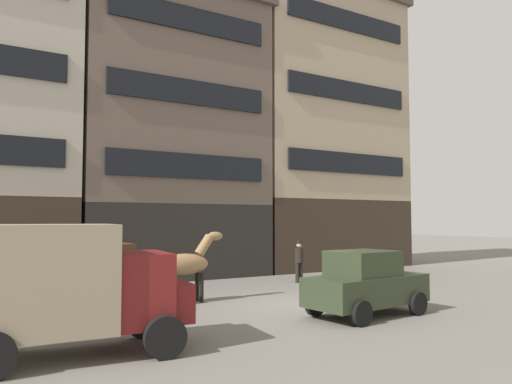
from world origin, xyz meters
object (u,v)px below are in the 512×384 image
object	(u,v)px
pedestrian_officer	(299,260)
delivery_truck_near	(71,285)
cargo_wagon	(94,272)
sedan_dark	(366,283)
draft_horse	(187,264)

from	to	relation	value
pedestrian_officer	delivery_truck_near	bearing A→B (deg)	-147.29
cargo_wagon	sedan_dark	world-z (taller)	cargo_wagon
delivery_truck_near	sedan_dark	xyz separation A→B (m)	(7.94, 0.01, -0.51)
draft_horse	sedan_dark	bearing A→B (deg)	-52.91
delivery_truck_near	pedestrian_officer	world-z (taller)	delivery_truck_near
draft_horse	sedan_dark	world-z (taller)	draft_horse
draft_horse	sedan_dark	size ratio (longest dim) A/B	0.61
cargo_wagon	delivery_truck_near	bearing A→B (deg)	-107.95
cargo_wagon	delivery_truck_near	distance (m)	4.87
draft_horse	pedestrian_officer	xyz separation A→B (m)	(6.13, 2.17, -0.29)
cargo_wagon	draft_horse	size ratio (longest dim) A/B	1.25
sedan_dark	pedestrian_officer	xyz separation A→B (m)	(2.64, 6.79, 0.07)
draft_horse	pedestrian_officer	world-z (taller)	draft_horse
cargo_wagon	pedestrian_officer	distance (m)	9.34
cargo_wagon	pedestrian_officer	world-z (taller)	cargo_wagon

